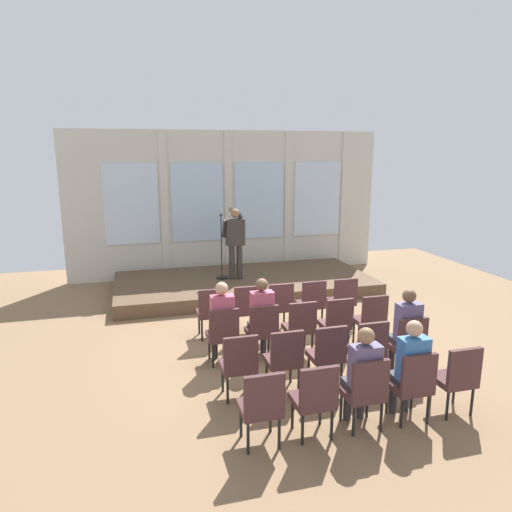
% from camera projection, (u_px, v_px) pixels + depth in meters
% --- Properties ---
extents(ground_plane, '(13.70, 13.70, 0.00)m').
position_uv_depth(ground_plane, '(294.00, 349.00, 7.98)').
color(ground_plane, '#846647').
extents(rear_partition, '(8.35, 0.14, 3.80)m').
position_uv_depth(rear_partition, '(230.00, 204.00, 12.52)').
color(rear_partition, beige).
rests_on(rear_partition, ground).
extents(stage_platform, '(6.01, 2.80, 0.31)m').
position_uv_depth(stage_platform, '(244.00, 284.00, 11.30)').
color(stage_platform, brown).
rests_on(stage_platform, ground).
extents(speaker, '(0.51, 0.69, 1.67)m').
position_uv_depth(speaker, '(235.00, 238.00, 10.98)').
color(speaker, '#332D28').
rests_on(speaker, stage_platform).
extents(mic_stand, '(0.28, 0.28, 1.55)m').
position_uv_depth(mic_stand, '(222.00, 264.00, 11.16)').
color(mic_stand, black).
rests_on(mic_stand, stage_platform).
extents(chair_r0_c0, '(0.46, 0.44, 0.94)m').
position_uv_depth(chair_r0_c0, '(211.00, 310.00, 8.33)').
color(chair_r0_c0, black).
rests_on(chair_r0_c0, ground).
extents(chair_r0_c1, '(0.46, 0.44, 0.94)m').
position_uv_depth(chair_r0_c1, '(246.00, 307.00, 8.49)').
color(chair_r0_c1, black).
rests_on(chair_r0_c1, ground).
extents(chair_r0_c2, '(0.46, 0.44, 0.94)m').
position_uv_depth(chair_r0_c2, '(279.00, 304.00, 8.65)').
color(chair_r0_c2, black).
rests_on(chair_r0_c2, ground).
extents(chair_r0_c3, '(0.46, 0.44, 0.94)m').
position_uv_depth(chair_r0_c3, '(312.00, 301.00, 8.82)').
color(chair_r0_c3, black).
rests_on(chair_r0_c3, ground).
extents(chair_r0_c4, '(0.46, 0.44, 0.94)m').
position_uv_depth(chair_r0_c4, '(343.00, 298.00, 8.98)').
color(chair_r0_c4, black).
rests_on(chair_r0_c4, ground).
extents(chair_r1_c0, '(0.46, 0.44, 0.94)m').
position_uv_depth(chair_r1_c0, '(223.00, 332.00, 7.30)').
color(chair_r1_c0, black).
rests_on(chair_r1_c0, ground).
extents(audience_r1_c0, '(0.36, 0.39, 1.33)m').
position_uv_depth(audience_r1_c0, '(222.00, 318.00, 7.33)').
color(audience_r1_c0, '#2D2D33').
rests_on(audience_r1_c0, ground).
extents(chair_r1_c1, '(0.46, 0.44, 0.94)m').
position_uv_depth(chair_r1_c1, '(262.00, 328.00, 7.46)').
color(chair_r1_c1, black).
rests_on(chair_r1_c1, ground).
extents(audience_r1_c1, '(0.36, 0.39, 1.34)m').
position_uv_depth(audience_r1_c1, '(261.00, 314.00, 7.49)').
color(audience_r1_c1, '#2D2D33').
rests_on(audience_r1_c1, ground).
extents(chair_r1_c2, '(0.46, 0.44, 0.94)m').
position_uv_depth(chair_r1_c2, '(300.00, 324.00, 7.62)').
color(chair_r1_c2, black).
rests_on(chair_r1_c2, ground).
extents(chair_r1_c3, '(0.46, 0.44, 0.94)m').
position_uv_depth(chair_r1_c3, '(336.00, 321.00, 7.79)').
color(chair_r1_c3, black).
rests_on(chair_r1_c3, ground).
extents(chair_r1_c4, '(0.46, 0.44, 0.94)m').
position_uv_depth(chair_r1_c4, '(371.00, 317.00, 7.95)').
color(chair_r1_c4, black).
rests_on(chair_r1_c4, ground).
extents(chair_r2_c0, '(0.46, 0.44, 0.94)m').
position_uv_depth(chair_r2_c0, '(239.00, 362.00, 6.26)').
color(chair_r2_c0, black).
rests_on(chair_r2_c0, ground).
extents(chair_r2_c1, '(0.46, 0.44, 0.94)m').
position_uv_depth(chair_r2_c1, '(284.00, 357.00, 6.43)').
color(chair_r2_c1, black).
rests_on(chair_r2_c1, ground).
extents(chair_r2_c2, '(0.46, 0.44, 0.94)m').
position_uv_depth(chair_r2_c2, '(328.00, 352.00, 6.59)').
color(chair_r2_c2, black).
rests_on(chair_r2_c2, ground).
extents(chair_r2_c3, '(0.46, 0.44, 0.94)m').
position_uv_depth(chair_r2_c3, '(369.00, 347.00, 6.76)').
color(chair_r2_c3, black).
rests_on(chair_r2_c3, ground).
extents(chair_r2_c4, '(0.46, 0.44, 0.94)m').
position_uv_depth(chair_r2_c4, '(408.00, 342.00, 6.92)').
color(chair_r2_c4, black).
rests_on(chair_r2_c4, ground).
extents(audience_r2_c4, '(0.36, 0.39, 1.33)m').
position_uv_depth(audience_r2_c4, '(406.00, 327.00, 6.95)').
color(audience_r2_c4, '#2D2D33').
rests_on(audience_r2_c4, ground).
extents(chair_r3_c0, '(0.46, 0.44, 0.94)m').
position_uv_depth(chair_r3_c0, '(262.00, 404.00, 5.23)').
color(chair_r3_c0, black).
rests_on(chair_r3_c0, ground).
extents(chair_r3_c1, '(0.46, 0.44, 0.94)m').
position_uv_depth(chair_r3_c1, '(315.00, 396.00, 5.40)').
color(chair_r3_c1, black).
rests_on(chair_r3_c1, ground).
extents(chair_r3_c2, '(0.46, 0.44, 0.94)m').
position_uv_depth(chair_r3_c2, '(365.00, 389.00, 5.56)').
color(chair_r3_c2, black).
rests_on(chair_r3_c2, ground).
extents(audience_r3_c2, '(0.36, 0.39, 1.28)m').
position_uv_depth(audience_r3_c2, '(363.00, 372.00, 5.60)').
color(audience_r3_c2, '#2D2D33').
rests_on(audience_r3_c2, ground).
extents(chair_r3_c3, '(0.46, 0.44, 0.94)m').
position_uv_depth(chair_r3_c3, '(413.00, 382.00, 5.72)').
color(chair_r3_c3, black).
rests_on(chair_r3_c3, ground).
extents(audience_r3_c3, '(0.36, 0.39, 1.31)m').
position_uv_depth(audience_r3_c3, '(410.00, 365.00, 5.76)').
color(audience_r3_c3, '#2D2D33').
rests_on(audience_r3_c3, ground).
extents(chair_r3_c4, '(0.46, 0.44, 0.94)m').
position_uv_depth(chair_r3_c4, '(457.00, 376.00, 5.89)').
color(chair_r3_c4, black).
rests_on(chair_r3_c4, ground).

